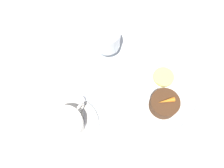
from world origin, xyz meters
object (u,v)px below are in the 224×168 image
Objects in this scene: dinner_plate at (158,94)px; fork at (120,146)px; coffee_cup at (66,124)px; wine_glass at (107,40)px; dessert_cake at (164,104)px.

dinner_plate is 0.18m from fork.
wine_glass is at bearing 13.55° from coffee_cup.
dessert_cake is at bearing -40.49° from coffee_cup.
dessert_cake is at bearing -10.98° from fork.
dessert_cake reaches higher than fork.
wine_glass is at bearing 82.94° from dinner_plate.
dessert_cake is at bearing -102.51° from wine_glass.
coffee_cup reaches higher than dessert_cake.
coffee_cup is 0.64× the size of fork.
fork is (-0.21, -0.20, -0.06)m from wine_glass.
coffee_cup is 0.26m from wine_glass.
fork is 2.37× the size of dessert_cake.
dinner_plate is at bearing -97.06° from wine_glass.
wine_glass is 0.29m from fork.
wine_glass reaches higher than coffee_cup.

